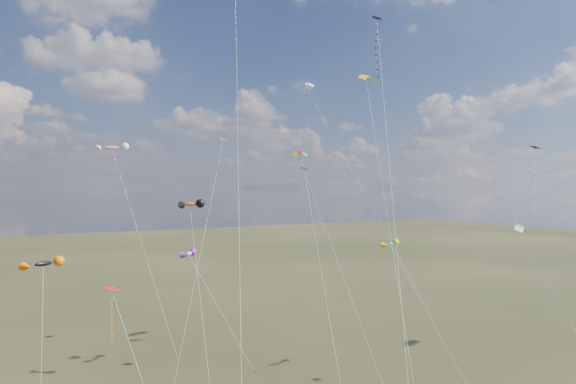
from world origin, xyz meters
TOP-DOWN VIEW (x-y plane):
  - diamond_black_high at (5.83, 8.99)m, footprint 15.09×22.59m
  - diamond_navy_tall at (-6.61, 17.72)m, footprint 10.50×24.81m
  - diamond_black_mid at (-2.06, 8.85)m, footprint 5.35×15.58m
  - diamond_red_low at (-21.73, 4.28)m, footprint 3.30×11.00m
  - diamond_navy_right at (16.82, -2.00)m, footprint 5.48×12.51m
  - diamond_orange_center at (-7.32, 23.42)m, footprint 10.69×12.88m
  - parafoil_yellow at (11.86, 18.67)m, footprint 11.91×21.73m
  - parafoil_blue_white at (14.61, 37.48)m, footprint 10.87×20.33m
  - parafoil_striped at (26.84, 7.54)m, footprint 3.03×11.79m
  - parafoil_tricolor at (3.40, 20.85)m, footprint 2.00×17.89m
  - novelty_black_orange at (-25.54, 16.97)m, footprint 3.47×8.60m
  - novelty_orange_black at (-11.92, 17.15)m, footprint 3.80×14.82m
  - novelty_white_purple at (-10.48, 21.78)m, footprint 6.07×7.71m
  - novelty_redwhite_stripe at (-16.14, 36.43)m, footprint 6.67×14.19m
  - novelty_blue_yellow at (8.27, 9.75)m, footprint 3.63×9.70m

SIDE VIEW (x-z plane):
  - diamond_red_low at x=-21.73m, z-range 3.81..16.26m
  - novelty_white_purple at x=-10.48m, z-range 5.82..18.41m
  - novelty_black_orange at x=-25.54m, z-range 6.09..19.31m
  - novelty_blue_yellow at x=8.27m, z-range 6.40..20.23m
  - parafoil_striped at x=26.84m, z-range 7.01..22.46m
  - diamond_black_mid at x=-2.06m, z-range 4.10..25.82m
  - novelty_orange_black at x=-11.92m, z-range 8.55..26.88m
  - diamond_orange_center at x=-7.32m, z-range 5.19..30.96m
  - diamond_navy_right at x=16.82m, z-range 7.33..30.90m
  - parafoil_tricolor at x=3.40m, z-range 11.39..35.66m
  - novelty_redwhite_stripe at x=-16.14m, z-range 11.99..37.35m
  - diamond_black_high at x=5.83m, z-range 13.54..51.58m
  - parafoil_yellow at x=11.86m, z-range 16.34..50.67m
  - parafoil_blue_white at x=14.61m, z-range 17.53..54.37m
  - diamond_navy_tall at x=-6.61m, z-range 15.48..58.42m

